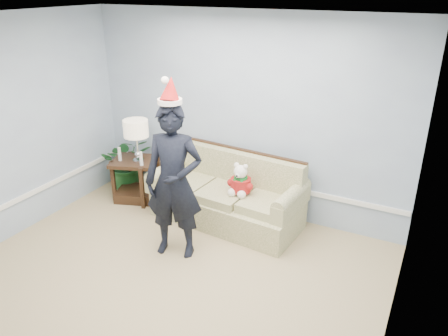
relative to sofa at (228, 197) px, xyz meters
name	(u,v)px	position (x,y,z in m)	size (l,w,h in m)	color
room_shell	(119,190)	(0.00, -2.08, 1.02)	(4.54, 5.04, 2.74)	tan
wainscot_trim	(114,198)	(-1.18, -0.91, 0.12)	(4.49, 4.99, 0.06)	white
sofa	(228,197)	(0.00, 0.00, 0.00)	(2.04, 1.01, 0.92)	#5E6C33
side_table	(137,184)	(-1.48, -0.07, -0.08)	(0.79, 0.72, 0.62)	#321F12
table_lamp	(136,130)	(-1.39, -0.10, 0.77)	(0.35, 0.35, 0.62)	silver
candle_pair	(130,157)	(-1.46, -0.19, 0.39)	(0.43, 0.05, 0.20)	silver
houseplant	(127,162)	(-1.85, 0.19, 0.09)	(0.76, 0.66, 0.84)	#1D5625
man	(174,182)	(-0.19, -0.97, 0.59)	(0.67, 0.44, 1.83)	black
santa_hat	(170,91)	(-0.19, -0.96, 1.63)	(0.31, 0.34, 0.31)	white
teddy_bear	(240,183)	(0.23, -0.11, 0.31)	(0.26, 0.30, 0.43)	white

